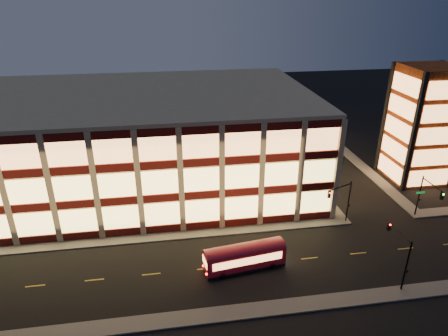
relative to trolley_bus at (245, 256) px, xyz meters
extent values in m
plane|color=black|center=(-8.22, 6.56, -1.68)|extent=(200.00, 200.00, 0.00)
cube|color=#514F4C|center=(-11.22, 7.56, -1.60)|extent=(54.00, 2.00, 0.15)
cube|color=#514F4C|center=(14.78, 23.56, -1.60)|extent=(2.00, 30.00, 0.15)
cube|color=#514F4C|center=(25.78, 23.56, -1.60)|extent=(2.00, 30.00, 0.15)
cube|color=#514F4C|center=(-8.22, -6.44, -1.60)|extent=(100.00, 2.00, 0.15)
cube|color=tan|center=(-11.22, 23.56, 5.32)|extent=(50.00, 30.00, 14.00)
cube|color=tan|center=(-11.22, 23.56, 12.57)|extent=(50.40, 30.40, 0.50)
cube|color=#470C0A|center=(-11.22, 8.44, -1.03)|extent=(50.10, 0.25, 1.00)
cube|color=#FFD36B|center=(-11.22, 8.46, 1.07)|extent=(49.00, 0.20, 3.00)
cube|color=#470C0A|center=(13.90, 23.56, -1.03)|extent=(0.25, 30.10, 1.00)
cube|color=#FFD36B|center=(13.88, 23.56, 1.07)|extent=(0.20, 29.00, 3.00)
cube|color=#470C0A|center=(-11.22, 8.44, 3.37)|extent=(50.10, 0.25, 1.00)
cube|color=#FFD36B|center=(-11.22, 8.46, 5.47)|extent=(49.00, 0.20, 3.00)
cube|color=#470C0A|center=(13.90, 23.56, 3.37)|extent=(0.25, 30.10, 1.00)
cube|color=#FFD36B|center=(13.88, 23.56, 5.47)|extent=(0.20, 29.00, 3.00)
cube|color=#470C0A|center=(-11.22, 8.44, 7.77)|extent=(50.10, 0.25, 1.00)
cube|color=#FFD36B|center=(-11.22, 8.46, 9.87)|extent=(49.00, 0.20, 3.00)
cube|color=#470C0A|center=(13.90, 23.56, 7.77)|extent=(0.25, 30.10, 1.00)
cube|color=#FFD36B|center=(13.88, 23.56, 9.87)|extent=(0.20, 29.00, 3.00)
cube|color=#8C3814|center=(31.78, 18.56, 7.32)|extent=(8.00, 8.00, 18.00)
cube|color=black|center=(27.78, 14.56, 7.32)|extent=(0.60, 0.60, 18.00)
cube|color=black|center=(27.78, 22.56, 7.32)|extent=(0.60, 0.60, 18.00)
cube|color=black|center=(35.78, 22.56, 7.32)|extent=(0.60, 0.60, 18.00)
cube|color=#FFA359|center=(31.78, 14.48, 0.12)|extent=(6.60, 0.16, 2.60)
cube|color=#FFA359|center=(27.70, 18.56, 0.12)|extent=(0.16, 6.60, 2.60)
cube|color=#FFA359|center=(31.78, 14.48, 3.52)|extent=(6.60, 0.16, 2.60)
cube|color=#FFA359|center=(27.70, 18.56, 3.52)|extent=(0.16, 6.60, 2.60)
cube|color=#FFA359|center=(31.78, 14.48, 6.92)|extent=(6.60, 0.16, 2.60)
cube|color=#FFA359|center=(27.70, 18.56, 6.92)|extent=(0.16, 6.60, 2.60)
cube|color=#FFA359|center=(31.78, 14.48, 10.32)|extent=(6.60, 0.16, 2.60)
cube|color=#FFA359|center=(27.70, 18.56, 10.32)|extent=(0.16, 6.60, 2.60)
cube|color=#FFA359|center=(27.70, 18.56, 13.72)|extent=(0.16, 6.60, 2.60)
cylinder|color=black|center=(15.28, 7.36, 1.32)|extent=(0.18, 0.18, 6.00)
cylinder|color=black|center=(13.53, 6.61, 4.02)|extent=(3.56, 1.63, 0.14)
cube|color=black|center=(11.78, 5.86, 3.52)|extent=(0.32, 0.32, 0.95)
sphere|color=#FF0C05|center=(11.78, 5.68, 3.82)|extent=(0.20, 0.20, 0.20)
cube|color=black|center=(15.28, 7.16, 0.92)|extent=(0.25, 0.18, 0.28)
cylinder|color=black|center=(25.28, 7.36, 1.32)|extent=(0.18, 0.18, 6.00)
cylinder|color=black|center=(25.28, 5.36, 4.02)|extent=(0.14, 4.00, 0.14)
cube|color=black|center=(25.28, 3.36, 3.52)|extent=(0.32, 0.32, 0.95)
sphere|color=#0CFF26|center=(25.28, 3.18, 3.82)|extent=(0.20, 0.20, 0.20)
cube|color=black|center=(25.28, 7.16, 0.92)|extent=(0.25, 0.18, 0.28)
cube|color=#0C7226|center=(25.28, 7.21, 1.92)|extent=(1.20, 0.06, 0.28)
cylinder|color=black|center=(15.28, -5.94, 1.32)|extent=(0.18, 0.18, 6.00)
cylinder|color=black|center=(15.28, -3.94, 4.02)|extent=(0.14, 4.00, 0.14)
cube|color=black|center=(15.28, -1.94, 3.52)|extent=(0.32, 0.32, 0.95)
sphere|color=#FF0C05|center=(15.28, -2.12, 3.82)|extent=(0.20, 0.20, 0.20)
cube|color=black|center=(15.28, -6.14, 0.92)|extent=(0.25, 0.18, 0.28)
cube|color=maroon|center=(0.00, 0.00, -0.16)|extent=(9.16, 3.45, 2.06)
cube|color=black|center=(0.00, 0.00, -1.37)|extent=(9.16, 3.45, 0.31)
cylinder|color=black|center=(-2.70, -1.37, -1.28)|extent=(0.83, 0.38, 0.80)
cylinder|color=black|center=(-2.97, 0.58, -1.28)|extent=(0.83, 0.38, 0.80)
cylinder|color=black|center=(2.97, -0.58, -1.28)|extent=(0.83, 0.38, 0.80)
cylinder|color=black|center=(2.70, 1.37, -1.28)|extent=(0.83, 0.38, 0.80)
cube|color=#FFA359|center=(0.16, -1.14, 0.11)|extent=(7.80, 1.15, 0.89)
cube|color=#FFA359|center=(-0.16, 1.14, 0.11)|extent=(7.80, 1.15, 0.89)
camera|label=1|loc=(-7.77, -34.91, 26.90)|focal=32.00mm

